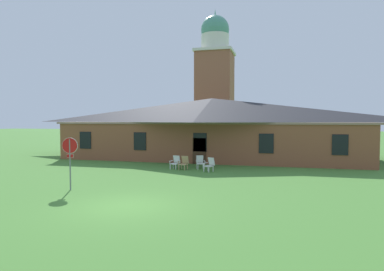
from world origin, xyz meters
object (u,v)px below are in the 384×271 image
(lawn_chair_near_door, at_px, (184,163))
(lawn_chair_left_end, at_px, (200,162))
(lawn_chair_middle, at_px, (210,164))
(stop_sign, at_px, (70,153))
(lawn_chair_by_porch, at_px, (175,162))

(lawn_chair_near_door, xyz_separation_m, lawn_chair_left_end, (1.04, 0.66, 0.00))
(lawn_chair_near_door, xyz_separation_m, lawn_chair_middle, (1.97, -0.45, 0.00))
(stop_sign, relative_size, lawn_chair_middle, 2.78)
(stop_sign, distance_m, lawn_chair_left_end, 9.96)
(lawn_chair_near_door, height_order, lawn_chair_middle, same)
(stop_sign, xyz_separation_m, lawn_chair_middle, (5.64, 7.56, -1.39))
(stop_sign, bearing_deg, lawn_chair_by_porch, 69.84)
(stop_sign, distance_m, lawn_chair_by_porch, 8.79)
(stop_sign, xyz_separation_m, lawn_chair_by_porch, (2.99, 8.15, -1.39))
(lawn_chair_middle, bearing_deg, lawn_chair_left_end, 129.90)
(lawn_chair_near_door, distance_m, lawn_chair_left_end, 1.23)
(lawn_chair_middle, bearing_deg, lawn_chair_near_door, 167.19)
(stop_sign, relative_size, lawn_chair_left_end, 2.78)
(lawn_chair_left_end, bearing_deg, lawn_chair_middle, -50.10)
(lawn_chair_by_porch, bearing_deg, lawn_chair_left_end, 16.89)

